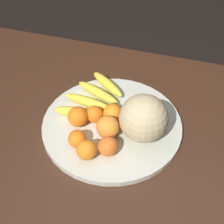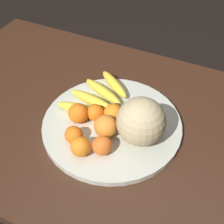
{
  "view_description": "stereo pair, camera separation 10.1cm",
  "coord_description": "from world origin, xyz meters",
  "px_view_note": "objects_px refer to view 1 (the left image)",
  "views": [
    {
      "loc": [
        -0.15,
        0.71,
        1.5
      ],
      "look_at": [
        0.05,
        0.02,
        0.79
      ],
      "focal_mm": 50.0,
      "sensor_mm": 36.0,
      "label": 1
    },
    {
      "loc": [
        -0.25,
        0.67,
        1.5
      ],
      "look_at": [
        0.05,
        0.02,
        0.79
      ],
      "focal_mm": 50.0,
      "sensor_mm": 36.0,
      "label": 2
    }
  ],
  "objects_px": {
    "kitchen_table": "(128,141)",
    "orange_back_right": "(113,113)",
    "orange_back_left": "(108,127)",
    "melon": "(144,118)",
    "orange_side_extra": "(94,114)",
    "banana_bunch": "(93,98)",
    "orange_front_right": "(77,139)",
    "orange_mid_center": "(108,146)",
    "fruit_bowl": "(112,124)",
    "orange_front_left": "(78,117)",
    "orange_top_small": "(87,150)"
  },
  "relations": [
    {
      "from": "orange_top_small",
      "to": "orange_mid_center",
      "type": "bearing_deg",
      "value": -150.95
    },
    {
      "from": "orange_mid_center",
      "to": "orange_top_small",
      "type": "distance_m",
      "value": 0.06
    },
    {
      "from": "banana_bunch",
      "to": "orange_front_left",
      "type": "relative_size",
      "value": 3.86
    },
    {
      "from": "orange_top_small",
      "to": "orange_back_left",
      "type": "bearing_deg",
      "value": -108.89
    },
    {
      "from": "fruit_bowl",
      "to": "orange_back_left",
      "type": "height_order",
      "value": "orange_back_left"
    },
    {
      "from": "melon",
      "to": "orange_back_right",
      "type": "height_order",
      "value": "melon"
    },
    {
      "from": "orange_front_right",
      "to": "orange_side_extra",
      "type": "height_order",
      "value": "same"
    },
    {
      "from": "melon",
      "to": "orange_back_left",
      "type": "relative_size",
      "value": 2.04
    },
    {
      "from": "orange_side_extra",
      "to": "kitchen_table",
      "type": "bearing_deg",
      "value": -164.76
    },
    {
      "from": "kitchen_table",
      "to": "orange_back_left",
      "type": "height_order",
      "value": "orange_back_left"
    },
    {
      "from": "kitchen_table",
      "to": "orange_side_extra",
      "type": "relative_size",
      "value": 28.13
    },
    {
      "from": "orange_side_extra",
      "to": "orange_mid_center",
      "type": "bearing_deg",
      "value": 125.54
    },
    {
      "from": "orange_back_right",
      "to": "orange_top_small",
      "type": "distance_m",
      "value": 0.17
    },
    {
      "from": "banana_bunch",
      "to": "orange_side_extra",
      "type": "distance_m",
      "value": 0.09
    },
    {
      "from": "orange_front_left",
      "to": "orange_front_right",
      "type": "distance_m",
      "value": 0.09
    },
    {
      "from": "melon",
      "to": "orange_top_small",
      "type": "relative_size",
      "value": 2.47
    },
    {
      "from": "orange_top_small",
      "to": "orange_side_extra",
      "type": "bearing_deg",
      "value": -79.42
    },
    {
      "from": "orange_back_right",
      "to": "orange_side_extra",
      "type": "distance_m",
      "value": 0.06
    },
    {
      "from": "orange_front_left",
      "to": "orange_front_right",
      "type": "bearing_deg",
      "value": 109.59
    },
    {
      "from": "melon",
      "to": "orange_back_right",
      "type": "xyz_separation_m",
      "value": [
        0.11,
        -0.04,
        -0.04
      ]
    },
    {
      "from": "melon",
      "to": "orange_side_extra",
      "type": "height_order",
      "value": "melon"
    },
    {
      "from": "orange_back_right",
      "to": "orange_top_small",
      "type": "xyz_separation_m",
      "value": [
        0.03,
        0.17,
        -0.0
      ]
    },
    {
      "from": "melon",
      "to": "orange_top_small",
      "type": "xyz_separation_m",
      "value": [
        0.14,
        0.13,
        -0.05
      ]
    },
    {
      "from": "fruit_bowl",
      "to": "banana_bunch",
      "type": "distance_m",
      "value": 0.12
    },
    {
      "from": "banana_bunch",
      "to": "orange_mid_center",
      "type": "distance_m",
      "value": 0.23
    },
    {
      "from": "orange_back_left",
      "to": "fruit_bowl",
      "type": "bearing_deg",
      "value": -86.68
    },
    {
      "from": "orange_front_right",
      "to": "orange_top_small",
      "type": "bearing_deg",
      "value": 142.36
    },
    {
      "from": "orange_mid_center",
      "to": "orange_back_left",
      "type": "distance_m",
      "value": 0.07
    },
    {
      "from": "banana_bunch",
      "to": "orange_front_right",
      "type": "xyz_separation_m",
      "value": [
        -0.02,
        0.2,
        0.01
      ]
    },
    {
      "from": "fruit_bowl",
      "to": "banana_bunch",
      "type": "bearing_deg",
      "value": -39.64
    },
    {
      "from": "kitchen_table",
      "to": "orange_back_right",
      "type": "xyz_separation_m",
      "value": [
        0.05,
        0.01,
        0.14
      ]
    },
    {
      "from": "fruit_bowl",
      "to": "orange_back_left",
      "type": "xyz_separation_m",
      "value": [
        -0.0,
        0.05,
        0.05
      ]
    },
    {
      "from": "orange_mid_center",
      "to": "orange_back_left",
      "type": "relative_size",
      "value": 0.81
    },
    {
      "from": "orange_back_left",
      "to": "orange_mid_center",
      "type": "bearing_deg",
      "value": 107.46
    },
    {
      "from": "melon",
      "to": "orange_front_right",
      "type": "distance_m",
      "value": 0.21
    },
    {
      "from": "banana_bunch",
      "to": "orange_top_small",
      "type": "height_order",
      "value": "orange_top_small"
    },
    {
      "from": "kitchen_table",
      "to": "orange_back_right",
      "type": "height_order",
      "value": "orange_back_right"
    },
    {
      "from": "banana_bunch",
      "to": "orange_back_left",
      "type": "relative_size",
      "value": 3.5
    },
    {
      "from": "orange_front_left",
      "to": "orange_top_small",
      "type": "xyz_separation_m",
      "value": [
        -0.07,
        0.12,
        -0.0
      ]
    },
    {
      "from": "fruit_bowl",
      "to": "kitchen_table",
      "type": "bearing_deg",
      "value": -155.29
    },
    {
      "from": "kitchen_table",
      "to": "orange_mid_center",
      "type": "xyz_separation_m",
      "value": [
        0.03,
        0.15,
        0.14
      ]
    },
    {
      "from": "fruit_bowl",
      "to": "orange_back_left",
      "type": "bearing_deg",
      "value": 93.32
    },
    {
      "from": "banana_bunch",
      "to": "orange_back_right",
      "type": "bearing_deg",
      "value": 160.01
    },
    {
      "from": "kitchen_table",
      "to": "fruit_bowl",
      "type": "bearing_deg",
      "value": 24.71
    },
    {
      "from": "banana_bunch",
      "to": "orange_mid_center",
      "type": "relative_size",
      "value": 4.3
    },
    {
      "from": "orange_front_right",
      "to": "orange_mid_center",
      "type": "distance_m",
      "value": 0.1
    },
    {
      "from": "melon",
      "to": "orange_mid_center",
      "type": "xyz_separation_m",
      "value": [
        0.08,
        0.1,
        -0.05
      ]
    },
    {
      "from": "orange_back_right",
      "to": "orange_back_left",
      "type": "bearing_deg",
      "value": 93.3
    },
    {
      "from": "orange_front_left",
      "to": "orange_top_small",
      "type": "distance_m",
      "value": 0.14
    },
    {
      "from": "orange_back_right",
      "to": "orange_top_small",
      "type": "bearing_deg",
      "value": 79.67
    }
  ]
}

